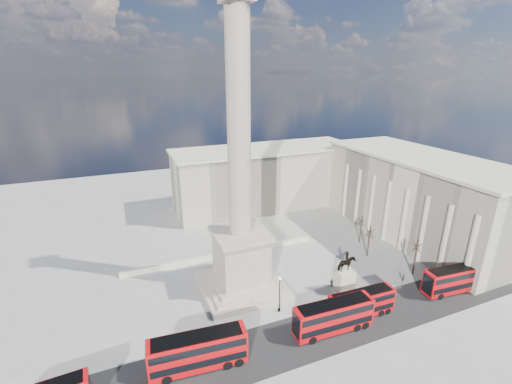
{
  "coord_description": "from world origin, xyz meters",
  "views": [
    {
      "loc": [
        -17.09,
        -43.95,
        35.92
      ],
      "look_at": [
        1.53,
        1.86,
        18.61
      ],
      "focal_mm": 24.0,
      "sensor_mm": 36.0,
      "label": 1
    }
  ],
  "objects": [
    {
      "name": "balustrade_wall",
      "position": [
        0.0,
        16.0,
        0.55
      ],
      "size": [
        40.0,
        0.6,
        1.1
      ],
      "primitive_type": "cube",
      "color": "beige",
      "rests_on": "ground"
    },
    {
      "name": "pedestrian_crossing",
      "position": [
        14.77,
        -1.15,
        0.82
      ],
      "size": [
        0.98,
        0.93,
        1.64
      ],
      "primitive_type": "imported",
      "rotation": [
        0.0,
        0.0,
        2.42
      ],
      "color": "#272923",
      "rests_on": "ground"
    },
    {
      "name": "pedestrian_standing",
      "position": [
        31.16,
        -6.5,
        0.75
      ],
      "size": [
        0.92,
        0.92,
        1.5
      ],
      "primitive_type": "imported",
      "rotation": [
        0.0,
        0.0,
        3.91
      ],
      "color": "#272923",
      "rests_on": "ground"
    },
    {
      "name": "nelsons_column",
      "position": [
        0.0,
        5.0,
        12.92
      ],
      "size": [
        14.0,
        14.0,
        49.85
      ],
      "color": "#ACA18F",
      "rests_on": "ground"
    },
    {
      "name": "building_east",
      "position": [
        45.0,
        10.0,
        9.32
      ],
      "size": [
        19.0,
        46.0,
        18.6
      ],
      "color": "beige",
      "rests_on": "ground"
    },
    {
      "name": "victorian_lamp",
      "position": [
        3.3,
        -3.53,
        3.72
      ],
      "size": [
        0.54,
        0.54,
        6.32
      ],
      "rotation": [
        0.0,
        0.0,
        0.4
      ],
      "color": "black",
      "rests_on": "ground"
    },
    {
      "name": "building_northeast",
      "position": [
        20.0,
        40.0,
        8.32
      ],
      "size": [
        51.0,
        17.0,
        16.6
      ],
      "color": "beige",
      "rests_on": "ground"
    },
    {
      "name": "equestrian_statue",
      "position": [
        15.86,
        -3.18,
        2.75
      ],
      "size": [
        3.8,
        2.85,
        7.96
      ],
      "color": "beige",
      "rests_on": "ground"
    },
    {
      "name": "asphalt_road",
      "position": [
        5.0,
        -10.0,
        0.0
      ],
      "size": [
        120.0,
        9.0,
        0.01
      ],
      "primitive_type": "cube",
      "color": "#272727",
      "rests_on": "ground"
    },
    {
      "name": "bare_tree_near",
      "position": [
        31.37,
        -3.37,
        5.93
      ],
      "size": [
        1.72,
        1.72,
        7.52
      ],
      "rotation": [
        0.0,
        0.0,
        0.18
      ],
      "color": "#332319",
      "rests_on": "ground"
    },
    {
      "name": "pedestrian_walking",
      "position": [
        27.76,
        -4.64,
        0.78
      ],
      "size": [
        0.66,
        0.55,
        1.55
      ],
      "primitive_type": "imported",
      "rotation": [
        0.0,
        0.0,
        0.36
      ],
      "color": "#272923",
      "rests_on": "ground"
    },
    {
      "name": "red_bus_a",
      "position": [
        -10.95,
        -9.61,
        2.64
      ],
      "size": [
        12.59,
        3.93,
        5.02
      ],
      "rotation": [
        0.0,
        0.0,
        -0.09
      ],
      "color": "#BA090D",
      "rests_on": "ground"
    },
    {
      "name": "ground",
      "position": [
        0.0,
        0.0,
        0.0
      ],
      "size": [
        180.0,
        180.0,
        0.0
      ],
      "primitive_type": "plane",
      "color": "#9A9992",
      "rests_on": "ground"
    },
    {
      "name": "bare_tree_mid",
      "position": [
        27.93,
        5.42,
        5.47
      ],
      "size": [
        1.83,
        1.83,
        6.95
      ],
      "rotation": [
        0.0,
        0.0,
        -0.17
      ],
      "color": "#332319",
      "rests_on": "ground"
    },
    {
      "name": "red_bus_c",
      "position": [
        8.7,
        -10.44,
        2.56
      ],
      "size": [
        12.12,
        3.27,
        4.87
      ],
      "rotation": [
        0.0,
        0.0,
        -0.04
      ],
      "color": "#BA090D",
      "rests_on": "ground"
    },
    {
      "name": "bare_tree_far",
      "position": [
        30.29,
        10.93,
        5.16
      ],
      "size": [
        1.61,
        1.61,
        6.56
      ],
      "rotation": [
        0.0,
        0.0,
        0.05
      ],
      "color": "#332319",
      "rests_on": "ground"
    },
    {
      "name": "red_bus_d",
      "position": [
        33.53,
        -10.14,
        2.44
      ],
      "size": [
        11.64,
        3.61,
        4.64
      ],
      "rotation": [
        0.0,
        0.0,
        -0.09
      ],
      "color": "#BA090D",
      "rests_on": "ground"
    },
    {
      "name": "red_bus_b",
      "position": [
        14.6,
        -9.29,
        2.28
      ],
      "size": [
        10.82,
        2.87,
        4.35
      ],
      "rotation": [
        0.0,
        0.0,
        -0.03
      ],
      "color": "#BA090D",
      "rests_on": "ground"
    }
  ]
}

